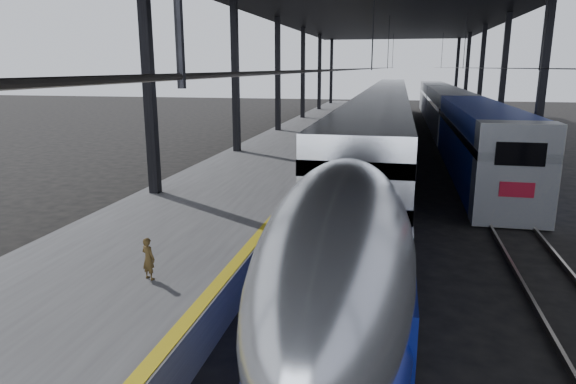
% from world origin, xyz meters
% --- Properties ---
extents(ground, '(160.00, 160.00, 0.00)m').
position_xyz_m(ground, '(0.00, 0.00, 0.00)').
color(ground, black).
rests_on(ground, ground).
extents(platform, '(6.00, 80.00, 1.00)m').
position_xyz_m(platform, '(-3.50, 20.00, 0.50)').
color(platform, '#4C4C4F').
rests_on(platform, ground).
extents(yellow_strip, '(0.30, 80.00, 0.01)m').
position_xyz_m(yellow_strip, '(-0.70, 20.00, 1.00)').
color(yellow_strip, gold).
rests_on(yellow_strip, platform).
extents(rails, '(6.52, 80.00, 0.16)m').
position_xyz_m(rails, '(4.50, 20.00, 0.08)').
color(rails, slate).
rests_on(rails, ground).
extents(canopy, '(18.00, 75.00, 9.47)m').
position_xyz_m(canopy, '(1.90, 20.00, 9.12)').
color(canopy, black).
rests_on(canopy, ground).
extents(tgv_train, '(2.82, 65.20, 4.04)m').
position_xyz_m(tgv_train, '(2.00, 23.97, 1.89)').
color(tgv_train, silver).
rests_on(tgv_train, ground).
extents(second_train, '(2.70, 56.05, 3.71)m').
position_xyz_m(second_train, '(7.00, 33.50, 1.88)').
color(second_train, navy).
rests_on(second_train, ground).
extents(child, '(0.41, 0.34, 0.95)m').
position_xyz_m(child, '(-2.27, -2.46, 1.48)').
color(child, '#433316').
rests_on(child, platform).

